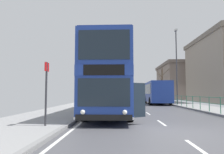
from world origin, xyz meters
TOP-DOWN VIEW (x-y plane):
  - ground at (-0.72, -0.00)m, footprint 15.80×140.00m
  - double_decker_bus_main at (-2.66, 6.40)m, footprint 3.20×11.36m
  - background_bus_far_lane at (2.98, 20.65)m, footprint 2.87×9.36m
  - pedestrian_railing_far_kerb at (4.45, 15.24)m, footprint 0.05×32.28m
  - bus_stop_sign_near at (-5.07, 0.60)m, footprint 0.08×0.44m
  - street_lamp_far_side at (4.97, 17.77)m, footprint 0.28×0.60m
  - bare_tree_far_00 at (6.44, 33.65)m, footprint 2.82×2.66m
  - background_building_02 at (15.13, 45.09)m, footprint 13.14×16.33m

SIDE VIEW (x-z plane):
  - ground at x=-0.72m, z-range -0.06..0.14m
  - pedestrian_railing_far_kerb at x=4.45m, z-range 0.32..1.39m
  - background_bus_far_lane at x=2.98m, z-range 0.14..3.06m
  - bus_stop_sign_near at x=-5.07m, z-range 0.44..3.04m
  - double_decker_bus_main at x=-2.66m, z-range 0.10..4.53m
  - bare_tree_far_00 at x=6.44m, z-range 0.26..6.61m
  - background_building_02 at x=15.13m, z-range 0.03..8.74m
  - street_lamp_far_side at x=4.97m, z-range 0.77..9.96m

